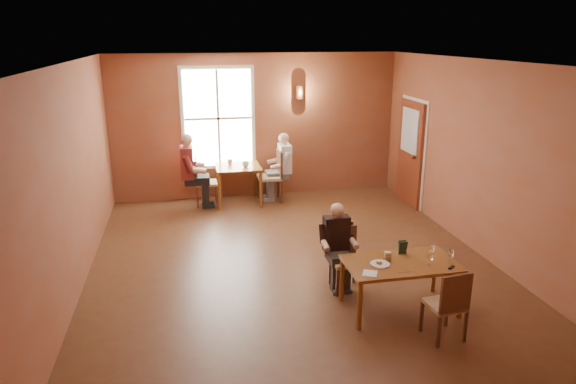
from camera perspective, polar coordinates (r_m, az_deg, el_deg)
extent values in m
cube|color=brown|center=(8.02, 0.29, -7.60)|extent=(6.00, 7.00, 0.01)
cube|color=brown|center=(10.89, -3.51, 7.30)|extent=(6.00, 0.04, 3.00)
cube|color=brown|center=(4.35, 9.95, -8.46)|extent=(6.00, 0.04, 3.00)
cube|color=brown|center=(7.52, -22.69, 1.48)|extent=(0.04, 7.00, 3.00)
cube|color=brown|center=(8.63, 20.23, 3.65)|extent=(0.04, 7.00, 3.00)
cube|color=white|center=(7.29, 0.33, 14.33)|extent=(6.00, 7.00, 0.04)
cube|color=white|center=(10.73, -7.77, 8.10)|extent=(1.36, 0.10, 1.96)
cube|color=maroon|center=(10.68, 13.35, 4.19)|extent=(0.12, 1.04, 2.10)
cylinder|color=brown|center=(10.86, 1.29, 11.02)|extent=(0.16, 0.16, 0.28)
cylinder|color=silver|center=(6.45, 10.18, -7.83)|extent=(0.32, 0.32, 0.03)
cube|color=tan|center=(6.58, 11.00, -7.06)|extent=(0.08, 0.08, 0.09)
cube|color=#213628|center=(6.78, 12.62, -6.03)|extent=(0.11, 0.05, 0.18)
cube|color=silver|center=(6.32, 12.92, -8.70)|extent=(0.18, 0.03, 0.00)
cube|color=white|center=(6.22, 9.11, -8.91)|extent=(0.23, 0.23, 0.01)
cube|color=black|center=(6.59, 17.70, -7.97)|extent=(0.11, 0.09, 0.01)
imported|color=silver|center=(10.40, -4.74, 3.08)|extent=(0.17, 0.17, 0.11)
imported|color=white|center=(10.63, -6.47, 3.34)|extent=(0.14, 0.14, 0.10)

